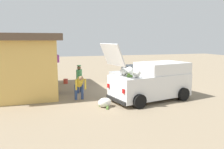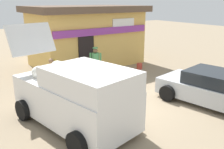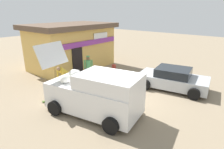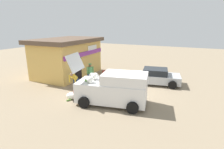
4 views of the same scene
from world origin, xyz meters
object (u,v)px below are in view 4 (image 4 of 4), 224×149
object	(u,v)px
customer_bending	(74,79)
paint_bucket	(104,72)
delivery_van	(114,88)
vendor_standing	(90,72)
unloaded_banana_pile	(71,96)
parked_sedan	(155,76)
storefront_bar	(68,57)

from	to	relation	value
customer_bending	paint_bucket	xyz separation A→B (m)	(4.91, 0.25, -0.66)
delivery_van	paint_bucket	xyz separation A→B (m)	(5.84, 3.94, -0.81)
paint_bucket	vendor_standing	bearing A→B (deg)	-171.00
customer_bending	unloaded_banana_pile	distance (m)	1.89
delivery_van	unloaded_banana_pile	distance (m)	2.94
delivery_van	customer_bending	xyz separation A→B (m)	(0.92, 3.69, -0.15)
parked_sedan	paint_bucket	xyz separation A→B (m)	(0.85, 5.26, -0.43)
storefront_bar	customer_bending	xyz separation A→B (m)	(-3.03, -3.06, -0.94)
delivery_van	unloaded_banana_pile	world-z (taller)	delivery_van
customer_bending	vendor_standing	bearing A→B (deg)	-8.25
storefront_bar	unloaded_banana_pile	world-z (taller)	storefront_bar
customer_bending	unloaded_banana_pile	world-z (taller)	customer_bending
unloaded_banana_pile	storefront_bar	bearing A→B (deg)	41.11
storefront_bar	vendor_standing	size ratio (longest dim) A/B	4.14
delivery_van	customer_bending	distance (m)	3.81
storefront_bar	customer_bending	bearing A→B (deg)	-134.76
storefront_bar	customer_bending	size ratio (longest dim) A/B	5.08
paint_bucket	delivery_van	bearing A→B (deg)	-145.97
storefront_bar	vendor_standing	bearing A→B (deg)	-111.17
vendor_standing	unloaded_banana_pile	xyz separation A→B (m)	(-3.28, -0.67, -0.74)
unloaded_banana_pile	delivery_van	bearing A→B (deg)	-77.72
storefront_bar	customer_bending	distance (m)	4.41
unloaded_banana_pile	paint_bucket	bearing A→B (deg)	10.28
storefront_bar	vendor_standing	world-z (taller)	storefront_bar
storefront_bar	unloaded_banana_pile	xyz separation A→B (m)	(-4.56, -3.98, -1.56)
customer_bending	paint_bucket	size ratio (longest dim) A/B	4.03
parked_sedan	paint_bucket	world-z (taller)	parked_sedan
parked_sedan	customer_bending	bearing A→B (deg)	129.06
delivery_van	parked_sedan	xyz separation A→B (m)	(4.99, -1.31, -0.38)
storefront_bar	parked_sedan	distance (m)	8.22
vendor_standing	unloaded_banana_pile	size ratio (longest dim) A/B	1.99
customer_bending	paint_bucket	world-z (taller)	customer_bending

